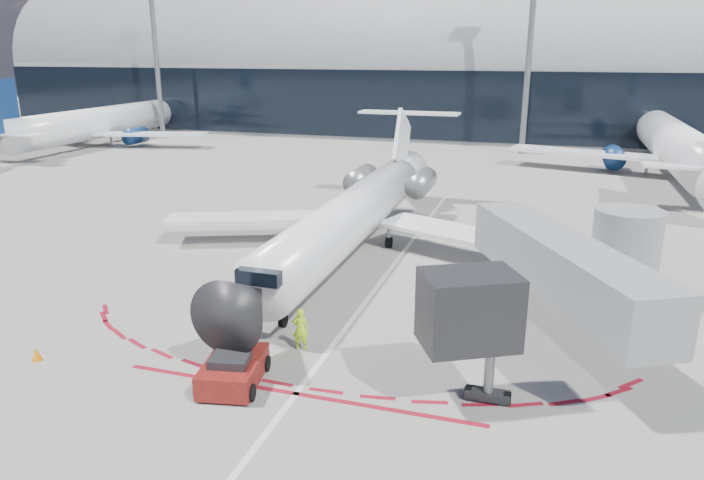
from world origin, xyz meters
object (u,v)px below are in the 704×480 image
(regional_jet, at_px, (357,211))
(ramp_worker, at_px, (301,329))
(pushback_tug, at_px, (233,370))
(uld_container, at_px, (229,321))

(regional_jet, bearing_deg, ramp_worker, -83.20)
(regional_jet, bearing_deg, pushback_tug, -89.18)
(uld_container, bearing_deg, ramp_worker, 7.81)
(pushback_tug, xyz_separation_m, uld_container, (-2.06, 3.53, 0.22))
(pushback_tug, height_order, uld_container, uld_container)
(regional_jet, bearing_deg, uld_container, -97.87)
(regional_jet, height_order, ramp_worker, regional_jet)
(pushback_tug, xyz_separation_m, ramp_worker, (1.35, 3.43, 0.34))
(ramp_worker, height_order, uld_container, ramp_worker)
(regional_jet, xyz_separation_m, pushback_tug, (0.24, -16.73, -2.06))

